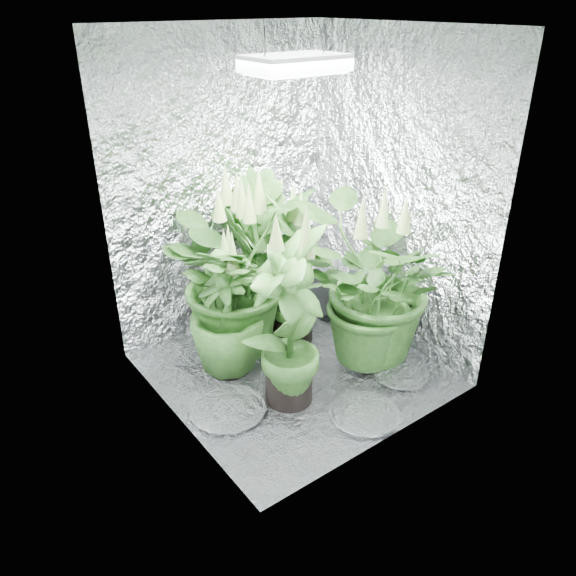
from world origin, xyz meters
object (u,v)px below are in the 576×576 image
Objects in this scene: grow_lamp at (295,64)px; plant_c at (250,256)px; plant_a at (235,275)px; plant_f at (289,319)px; circulation_fan at (324,297)px; plant_d at (226,311)px; plant_e at (376,287)px; plant_b at (293,272)px.

grow_lamp is 0.42× the size of plant_c.
grow_lamp is 0.41× the size of plant_a.
plant_f reaches higher than circulation_fan.
grow_lamp is at bearing 47.38° from plant_f.
plant_d is at bearing 141.08° from grow_lamp.
plant_e is (0.47, -0.22, -1.28)m from grow_lamp.
circulation_fan is (0.36, 0.10, -0.35)m from plant_b.
circulation_fan is (0.58, 0.39, -1.66)m from grow_lamp.
plant_d is at bearing -176.30° from plant_b.
circulation_fan is at bearing 38.04° from plant_f.
plant_b is at bearing 50.87° from plant_f.
plant_a is at bearing 85.20° from plant_f.
plant_c reaches higher than plant_e.
plant_e is at bearing -46.84° from plant_a.
grow_lamp is at bearing -38.92° from plant_d.
plant_b is 0.55m from plant_d.
plant_a reaches higher than circulation_fan.
plant_a is 3.05× the size of circulation_fan.
grow_lamp is 1.36m from plant_b.
plant_b is (0.22, 0.29, -1.31)m from grow_lamp.
plant_a is at bearing 158.73° from plant_b.
plant_b is 0.51m from circulation_fan.
plant_e is at bearing -24.87° from grow_lamp.
grow_lamp reaches higher than plant_b.
plant_d is 0.51m from plant_f.
grow_lamp is 1.31m from plant_f.
plant_d is 0.83× the size of plant_e.
plant_f is (-0.66, 0.00, 0.00)m from plant_e.
plant_f is at bearing -109.26° from plant_c.
plant_c reaches higher than plant_f.
plant_e is at bearing -90.72° from circulation_fan.
grow_lamp reaches higher than plant_d.
plant_d is (-0.41, -0.36, -0.12)m from plant_c.
plant_e is (0.61, -0.65, -0.01)m from plant_a.
plant_a is 1.02× the size of plant_c.
plant_e is at bearing -63.87° from plant_b.
plant_f is (-0.29, -0.83, -0.00)m from plant_c.
plant_b is at bearing -155.33° from circulation_fan.
plant_a is 0.81m from circulation_fan.
grow_lamp is at bearing 155.13° from plant_e.
plant_e is at bearing -31.12° from plant_d.
plant_f is (-0.41, -0.51, 0.03)m from plant_b.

